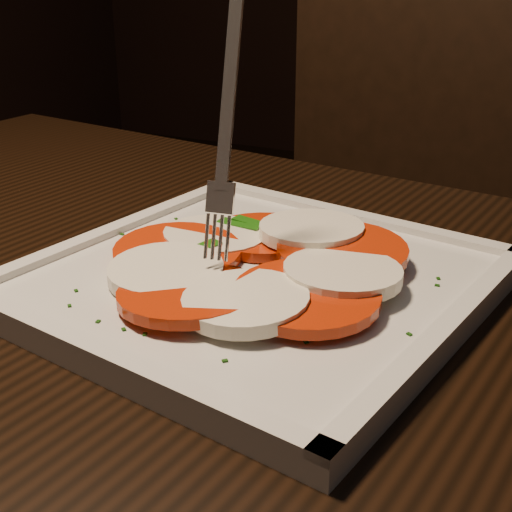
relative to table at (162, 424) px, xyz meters
name	(u,v)px	position (x,y,z in m)	size (l,w,h in m)	color
table	(162,424)	(0.00, 0.00, 0.00)	(1.30, 0.96, 0.75)	black
chair	(379,243)	(-0.03, 0.71, -0.12)	(0.46, 0.46, 0.93)	black
plate	(256,283)	(0.05, 0.06, 0.11)	(0.32, 0.32, 0.01)	silver
caprese_salad	(256,262)	(0.05, 0.06, 0.12)	(0.27, 0.25, 0.02)	red
fork	(229,128)	(0.03, 0.06, 0.22)	(0.02, 0.06, 0.18)	white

